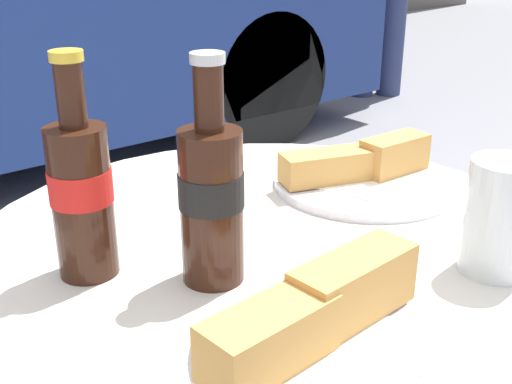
{
  "coord_description": "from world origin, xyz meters",
  "views": [
    {
      "loc": [
        -0.44,
        -0.5,
        1.03
      ],
      "look_at": [
        0.0,
        0.04,
        0.74
      ],
      "focal_mm": 45.0,
      "sensor_mm": 36.0,
      "label": 1
    }
  ],
  "objects_px": {
    "cola_bottle_right": "(211,196)",
    "lunch_plate_far": "(318,327)",
    "bistro_table": "(274,360)",
    "cola_bottle_left": "(81,192)",
    "drinking_glass": "(499,222)",
    "lunch_plate_near": "(363,174)"
  },
  "relations": [
    {
      "from": "cola_bottle_right",
      "to": "lunch_plate_far",
      "type": "xyz_separation_m",
      "value": [
        -0.0,
        -0.16,
        -0.07
      ]
    },
    {
      "from": "bistro_table",
      "to": "cola_bottle_right",
      "type": "relative_size",
      "value": 3.18
    },
    {
      "from": "bistro_table",
      "to": "lunch_plate_far",
      "type": "relative_size",
      "value": 3.24
    },
    {
      "from": "bistro_table",
      "to": "cola_bottle_right",
      "type": "distance_m",
      "value": 0.28
    },
    {
      "from": "lunch_plate_far",
      "to": "drinking_glass",
      "type": "bearing_deg",
      "value": -3.78
    },
    {
      "from": "cola_bottle_right",
      "to": "drinking_glass",
      "type": "distance_m",
      "value": 0.3
    },
    {
      "from": "drinking_glass",
      "to": "lunch_plate_near",
      "type": "xyz_separation_m",
      "value": [
        0.07,
        0.25,
        -0.04
      ]
    },
    {
      "from": "drinking_glass",
      "to": "lunch_plate_near",
      "type": "height_order",
      "value": "drinking_glass"
    },
    {
      "from": "cola_bottle_right",
      "to": "lunch_plate_far",
      "type": "bearing_deg",
      "value": -91.7
    },
    {
      "from": "cola_bottle_left",
      "to": "cola_bottle_right",
      "type": "relative_size",
      "value": 1.0
    },
    {
      "from": "cola_bottle_left",
      "to": "lunch_plate_far",
      "type": "distance_m",
      "value": 0.28
    },
    {
      "from": "drinking_glass",
      "to": "lunch_plate_near",
      "type": "relative_size",
      "value": 0.48
    },
    {
      "from": "drinking_glass",
      "to": "bistro_table",
      "type": "bearing_deg",
      "value": 124.2
    },
    {
      "from": "cola_bottle_right",
      "to": "drinking_glass",
      "type": "xyz_separation_m",
      "value": [
        0.24,
        -0.17,
        -0.04
      ]
    },
    {
      "from": "lunch_plate_near",
      "to": "lunch_plate_far",
      "type": "xyz_separation_m",
      "value": [
        -0.32,
        -0.23,
        0.01
      ]
    },
    {
      "from": "cola_bottle_right",
      "to": "lunch_plate_near",
      "type": "distance_m",
      "value": 0.33
    },
    {
      "from": "bistro_table",
      "to": "cola_bottle_left",
      "type": "xyz_separation_m",
      "value": [
        -0.2,
        0.07,
        0.26
      ]
    },
    {
      "from": "bistro_table",
      "to": "drinking_glass",
      "type": "relative_size",
      "value": 6.04
    },
    {
      "from": "bistro_table",
      "to": "cola_bottle_left",
      "type": "bearing_deg",
      "value": 160.73
    },
    {
      "from": "drinking_glass",
      "to": "lunch_plate_far",
      "type": "bearing_deg",
      "value": 176.22
    },
    {
      "from": "drinking_glass",
      "to": "lunch_plate_near",
      "type": "distance_m",
      "value": 0.26
    },
    {
      "from": "lunch_plate_far",
      "to": "bistro_table",
      "type": "bearing_deg",
      "value": 58.7
    }
  ]
}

